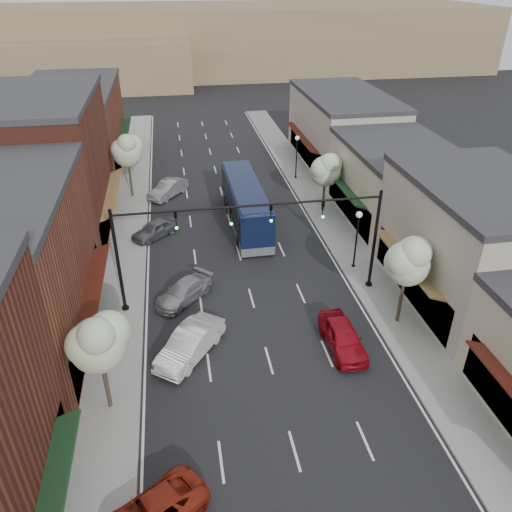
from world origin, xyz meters
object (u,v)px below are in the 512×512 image
lamp_post_near (357,231)px  coach_bus (246,203)px  signal_mast_left (157,243)px  tree_left_near (98,341)px  red_hatchback (343,337)px  tree_left_far (127,150)px  parked_car_c (184,292)px  tree_right_near (409,260)px  parked_car_d (155,229)px  signal_mast_right (340,228)px  parked_car_b (190,343)px  parked_car_e (168,189)px  lamp_post_far (297,150)px  tree_right_far (326,169)px

lamp_post_near → coach_bus: size_ratio=0.38×
signal_mast_left → tree_left_near: (-2.63, -8.05, -0.40)m
signal_mast_left → red_hatchback: 12.02m
tree_left_far → parked_car_c: bearing=-77.2°
tree_right_near → red_hatchback: bearing=-158.8°
parked_car_d → signal_mast_right: bearing=9.1°
signal_mast_right → tree_right_near: size_ratio=1.38×
tree_left_near → lamp_post_near: 19.25m
tree_left_near → red_hatchback: bearing=10.9°
tree_left_far → parked_car_b: tree_left_far is taller
parked_car_c → parked_car_e: parked_car_e is taller
signal_mast_left → lamp_post_near: size_ratio=1.85×
signal_mast_left → tree_left_near: size_ratio=1.44×
lamp_post_far → red_hatchback: 25.97m
signal_mast_left → parked_car_c: size_ratio=1.88×
signal_mast_left → tree_right_near: (13.97, -4.05, -0.17)m
red_hatchback → parked_car_b: size_ratio=0.92×
signal_mast_left → parked_car_b: 6.30m
lamp_post_far → lamp_post_near: bearing=-90.0°
tree_left_near → red_hatchback: 13.21m
tree_right_near → tree_left_near: bearing=-166.5°
lamp_post_far → parked_car_e: bearing=-169.9°
parked_car_d → signal_mast_left: bearing=-38.2°
signal_mast_right → tree_left_far: 22.68m
tree_left_far → coach_bus: 12.23m
signal_mast_right → lamp_post_near: 3.69m
coach_bus → tree_left_far: bearing=142.6°
parked_car_b → parked_car_c: size_ratio=1.12×
signal_mast_left → parked_car_c: 4.23m
tree_right_near → parked_car_b: (-12.55, -0.76, -3.64)m
tree_right_far → parked_car_d: bearing=-171.1°
tree_left_near → lamp_post_far: tree_left_near is taller
lamp_post_far → tree_left_far: bearing=-172.7°
lamp_post_far → parked_car_d: size_ratio=1.12×
signal_mast_left → parked_car_d: bearing=93.4°
lamp_post_far → coach_bus: bearing=-125.3°
parked_car_b → parked_car_c: (-0.12, 5.39, -0.18)m
red_hatchback → parked_car_b: bearing=173.1°
tree_right_near → lamp_post_near: tree_right_near is taller
tree_right_far → parked_car_c: (-12.67, -11.37, -3.36)m
red_hatchback → parked_car_e: red_hatchback is taller
parked_car_b → coach_bus: bearing=107.3°
signal_mast_right → tree_left_near: (-13.87, -8.05, -0.40)m
coach_bus → parked_car_d: 7.64m
red_hatchback → tree_left_far: bearing=116.6°
lamp_post_near → coach_bus: 10.61m
signal_mast_right → parked_car_c: signal_mast_right is taller
tree_right_near → coach_bus: size_ratio=0.51×
tree_right_far → tree_left_near: bearing=-129.7°
tree_right_far → tree_left_far: (-16.60, 6.00, 0.61)m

